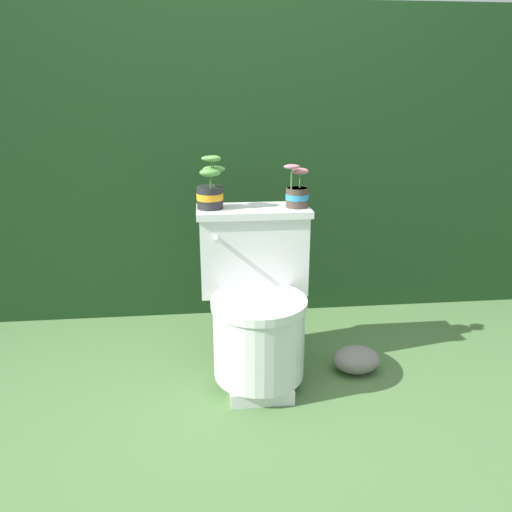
# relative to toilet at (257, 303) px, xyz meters

# --- Properties ---
(ground_plane) EXTENTS (12.00, 12.00, 0.00)m
(ground_plane) POSITION_rel_toilet_xyz_m (-0.04, -0.09, -0.35)
(ground_plane) COLOR #4C703D
(hedge_backdrop) EXTENTS (4.32, 0.69, 1.67)m
(hedge_backdrop) POSITION_rel_toilet_xyz_m (-0.04, 1.03, 0.48)
(hedge_backdrop) COLOR #193819
(hedge_backdrop) RESTS_ON ground
(toilet) EXTENTS (0.50, 0.56, 0.75)m
(toilet) POSITION_rel_toilet_xyz_m (0.00, 0.00, 0.00)
(toilet) COLOR silver
(toilet) RESTS_ON ground
(potted_plant_left) EXTENTS (0.13, 0.12, 0.23)m
(potted_plant_left) POSITION_rel_toilet_xyz_m (-0.19, 0.15, 0.48)
(potted_plant_left) COLOR #262628
(potted_plant_left) RESTS_ON toilet
(potted_plant_midleft) EXTENTS (0.12, 0.11, 0.19)m
(potted_plant_midleft) POSITION_rel_toilet_xyz_m (0.19, 0.13, 0.46)
(potted_plant_midleft) COLOR #47382D
(potted_plant_midleft) RESTS_ON toilet
(garden_stone) EXTENTS (0.22, 0.17, 0.12)m
(garden_stone) POSITION_rel_toilet_xyz_m (0.46, -0.02, -0.30)
(garden_stone) COLOR gray
(garden_stone) RESTS_ON ground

